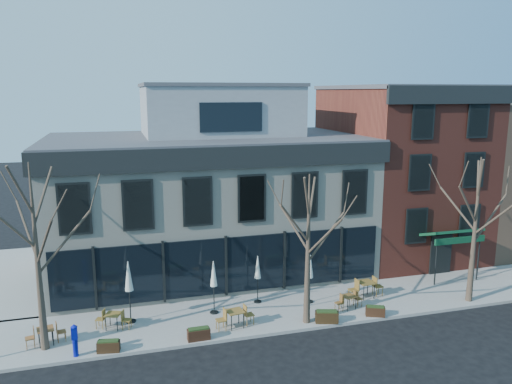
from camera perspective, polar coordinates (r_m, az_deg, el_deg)
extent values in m
plane|color=black|center=(26.97, -3.44, -12.15)|extent=(120.00, 120.00, 0.00)
cube|color=gray|center=(25.91, 4.85, -13.02)|extent=(33.50, 4.70, 0.15)
cube|color=gray|center=(32.57, -25.88, -8.96)|extent=(4.50, 12.00, 0.15)
cube|color=beige|center=(30.40, -5.57, -1.52)|extent=(18.00, 10.00, 8.00)
cube|color=#47474C|center=(29.76, -5.72, 6.10)|extent=(18.30, 10.30, 0.30)
cube|color=black|center=(24.82, -3.58, 3.93)|extent=(18.30, 0.25, 1.10)
cube|color=black|center=(29.60, -23.39, 4.22)|extent=(0.25, 10.30, 1.10)
cube|color=black|center=(26.21, -3.46, -8.40)|extent=(17.20, 0.12, 3.00)
cube|color=black|center=(29.78, -22.66, -6.84)|extent=(0.12, 7.50, 3.00)
cube|color=gray|center=(30.83, -4.26, 9.20)|extent=(9.00, 6.50, 3.00)
cube|color=maroon|center=(34.80, 15.95, 2.25)|extent=(8.00, 10.00, 11.00)
cube|color=#47474C|center=(34.40, 16.46, 11.41)|extent=(8.20, 10.20, 0.25)
cube|color=black|center=(30.18, 21.65, 10.29)|extent=(8.20, 0.25, 1.00)
cube|color=#0D3A21|center=(30.63, 21.42, -4.30)|extent=(3.20, 1.66, 0.67)
cube|color=black|center=(31.70, 20.33, -6.81)|extent=(1.40, 0.10, 2.50)
cube|color=#8C664C|center=(41.72, 26.96, 2.21)|extent=(12.00, 12.00, 10.00)
cone|color=#382B21|center=(22.24, -23.72, -7.02)|extent=(0.34, 0.34, 7.92)
cylinder|color=#382B21|center=(22.12, -21.03, -5.35)|extent=(2.23, 0.50, 2.48)
cylinder|color=#382B21|center=(22.95, -24.73, -3.86)|extent=(1.03, 2.05, 2.14)
cylinder|color=#382B21|center=(21.68, -26.36, -3.46)|extent=(1.80, 0.75, 2.21)
cylinder|color=#382B21|center=(21.00, -23.05, -5.33)|extent=(1.03, 2.04, 2.28)
cone|color=#382B21|center=(23.00, 5.96, -6.64)|extent=(0.34, 0.34, 7.04)
cylinder|color=#382B21|center=(23.35, 8.01, -5.11)|extent=(2.00, 0.46, 2.21)
cylinder|color=#382B21|center=(23.37, 4.31, -3.97)|extent=(0.93, 1.84, 1.91)
cylinder|color=#382B21|center=(22.10, 4.49, -3.65)|extent=(1.61, 0.68, 1.97)
cylinder|color=#382B21|center=(22.15, 7.79, -5.13)|extent=(0.93, 1.83, 2.03)
cone|color=#382B21|center=(27.48, 23.73, -4.09)|extent=(0.34, 0.34, 7.48)
cylinder|color=#382B21|center=(28.12, 25.18, -2.73)|extent=(2.12, 0.48, 2.35)
cylinder|color=#382B21|center=(27.68, 22.01, -1.76)|extent=(0.98, 1.94, 2.03)
cylinder|color=#382B21|center=(26.43, 23.04, -1.36)|extent=(1.71, 0.71, 2.09)
cylinder|color=#382B21|center=(26.88, 25.80, -2.63)|extent=(0.98, 1.94, 2.16)
cylinder|color=#0C14A0|center=(22.53, -19.94, -16.37)|extent=(0.22, 0.22, 0.75)
cube|color=#0C14A0|center=(22.24, -20.05, -14.90)|extent=(0.24, 0.20, 0.54)
cone|color=#0C14A0|center=(22.11, -20.11, -14.15)|extent=(0.28, 0.28, 0.13)
cube|color=brown|center=(23.77, -22.95, -14.23)|extent=(0.78, 0.78, 0.04)
cylinder|color=black|center=(23.67, -23.49, -15.33)|extent=(0.04, 0.04, 0.69)
cylinder|color=black|center=(23.70, -22.17, -15.20)|extent=(0.04, 0.04, 0.69)
cylinder|color=black|center=(24.16, -23.59, -14.79)|extent=(0.04, 0.04, 0.69)
cylinder|color=black|center=(24.18, -22.29, -14.66)|extent=(0.04, 0.04, 0.69)
cube|color=brown|center=(24.22, -16.02, -13.27)|extent=(0.85, 0.85, 0.04)
cylinder|color=black|center=(24.23, -16.80, -14.22)|extent=(0.04, 0.04, 0.68)
cylinder|color=black|center=(24.05, -15.58, -14.35)|extent=(0.04, 0.04, 0.68)
cylinder|color=black|center=(24.67, -16.34, -13.70)|extent=(0.04, 0.04, 0.68)
cylinder|color=black|center=(24.50, -15.15, -13.83)|extent=(0.04, 0.04, 0.68)
cube|color=brown|center=(23.43, -2.41, -13.46)|extent=(0.84, 0.84, 0.04)
cylinder|color=black|center=(23.25, -2.82, -14.74)|extent=(0.04, 0.04, 0.76)
cylinder|color=black|center=(23.45, -1.43, -14.49)|extent=(0.04, 0.04, 0.76)
cylinder|color=black|center=(23.75, -3.35, -14.16)|extent=(0.04, 0.04, 0.76)
cylinder|color=black|center=(23.94, -1.99, -13.92)|extent=(0.04, 0.04, 0.76)
cube|color=brown|center=(25.71, 10.56, -11.61)|extent=(0.74, 0.74, 0.04)
cylinder|color=black|center=(25.52, 10.43, -12.60)|extent=(0.04, 0.04, 0.64)
cylinder|color=black|center=(25.80, 11.33, -12.35)|extent=(0.04, 0.04, 0.64)
cylinder|color=black|center=(25.88, 9.74, -12.22)|extent=(0.04, 0.04, 0.64)
cylinder|color=black|center=(26.16, 10.63, -11.99)|extent=(0.04, 0.04, 0.64)
cube|color=brown|center=(27.11, 12.46, -10.04)|extent=(0.85, 0.85, 0.05)
cylinder|color=black|center=(26.86, 12.20, -11.21)|extent=(0.05, 0.05, 0.82)
cylinder|color=black|center=(27.19, 13.36, -10.98)|extent=(0.05, 0.05, 0.82)
cylinder|color=black|center=(27.36, 11.48, -10.75)|extent=(0.05, 0.05, 0.82)
cylinder|color=black|center=(27.68, 12.63, -10.54)|extent=(0.05, 0.05, 0.82)
cylinder|color=black|center=(24.90, -14.10, -14.13)|extent=(0.48, 0.48, 0.06)
cylinder|color=black|center=(24.43, -14.23, -11.67)|extent=(0.05, 0.05, 2.38)
cone|color=#B6BDAF|center=(24.03, -14.36, -9.29)|extent=(0.39, 0.39, 1.41)
cylinder|color=black|center=(25.16, -4.80, -13.53)|extent=(0.43, 0.43, 0.06)
cylinder|color=black|center=(24.74, -4.84, -11.36)|extent=(0.05, 0.05, 2.13)
cone|color=beige|center=(24.38, -4.88, -9.27)|extent=(0.35, 0.35, 1.26)
cylinder|color=black|center=(26.23, 0.19, -12.41)|extent=(0.40, 0.40, 0.05)
cylinder|color=black|center=(25.86, 0.20, -10.46)|extent=(0.05, 0.05, 1.99)
cone|color=beige|center=(25.54, 0.20, -8.58)|extent=(0.32, 0.32, 1.17)
cylinder|color=black|center=(26.38, 6.12, -12.34)|extent=(0.41, 0.41, 0.06)
cylinder|color=black|center=(25.99, 6.17, -10.34)|extent=(0.05, 0.05, 2.04)
cone|color=beige|center=(25.67, 6.21, -8.42)|extent=(0.33, 0.33, 1.20)
cube|color=#301E10|center=(22.52, -16.50, -16.58)|extent=(0.97, 0.51, 0.46)
cube|color=#1E3314|center=(22.41, -16.54, -16.01)|extent=(0.86, 0.43, 0.07)
cube|color=#331C11|center=(22.71, -6.57, -15.86)|extent=(0.99, 0.41, 0.49)
cube|color=#1E3314|center=(22.59, -6.58, -15.26)|extent=(0.89, 0.33, 0.08)
cube|color=black|center=(24.27, 8.09, -13.97)|extent=(1.13, 0.71, 0.53)
cube|color=#1E3314|center=(24.15, 8.10, -13.36)|extent=(1.01, 0.60, 0.08)
cube|color=black|center=(25.35, 13.47, -13.13)|extent=(0.98, 0.69, 0.45)
cube|color=#1E3314|center=(25.25, 13.50, -12.63)|extent=(0.86, 0.59, 0.07)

